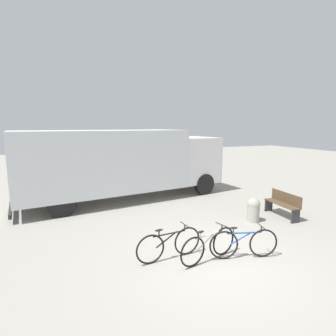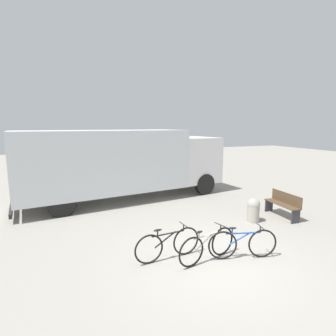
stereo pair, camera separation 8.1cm
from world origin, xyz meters
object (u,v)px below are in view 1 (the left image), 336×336
object	(u,v)px
bollard_near_bench	(253,209)
bicycle_far	(244,243)
bicycle_near	(169,244)
park_bench	(283,204)
delivery_truck	(123,161)
bicycle_middle	(209,245)

from	to	relation	value
bollard_near_bench	bicycle_far	bearing A→B (deg)	-134.67
bicycle_far	bicycle_near	bearing A→B (deg)	175.07
park_bench	bicycle_far	xyz separation A→B (m)	(-3.35, -2.01, -0.10)
park_bench	delivery_truck	bearing A→B (deg)	51.18
bicycle_near	bicycle_middle	distance (m)	0.99
park_bench	bicycle_middle	world-z (taller)	park_bench
park_bench	bicycle_near	size ratio (longest dim) A/B	0.84
bicycle_middle	bollard_near_bench	distance (m)	3.38
delivery_truck	bicycle_near	world-z (taller)	delivery_truck
bicycle_middle	bollard_near_bench	world-z (taller)	same
bicycle_middle	bicycle_far	bearing A→B (deg)	-27.39
bicycle_near	bicycle_middle	world-z (taller)	same
bicycle_near	bollard_near_bench	size ratio (longest dim) A/B	2.11
bicycle_near	delivery_truck	bearing A→B (deg)	83.34
delivery_truck	park_bench	bearing A→B (deg)	-50.05
bicycle_far	bollard_near_bench	xyz separation A→B (m)	(1.99, 2.01, 0.05)
park_bench	bicycle_near	bearing A→B (deg)	108.49
park_bench	bollard_near_bench	size ratio (longest dim) A/B	1.77
bicycle_far	bicycle_middle	bearing A→B (deg)	-178.88
park_bench	bicycle_middle	bearing A→B (deg)	116.57
bicycle_middle	bicycle_far	world-z (taller)	same
bicycle_near	bollard_near_bench	bearing A→B (deg)	14.75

